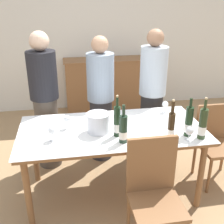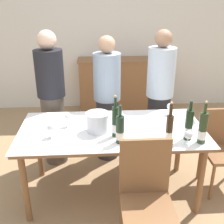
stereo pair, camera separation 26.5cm
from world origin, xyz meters
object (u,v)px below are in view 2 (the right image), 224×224
Objects in this scene: wine_glass_4 at (192,122)px; wine_bottle_4 at (169,129)px; dining_table at (112,135)px; chair_right_end at (223,144)px; wine_glass_0 at (51,128)px; wine_glass_2 at (68,117)px; person_guest_right at (159,98)px; wine_bottle_2 at (115,122)px; wine_bottle_0 at (189,126)px; chair_near_front at (146,191)px; ice_bucket at (98,122)px; wine_bottle_3 at (120,130)px; person_guest_left at (107,101)px; wine_glass_3 at (170,107)px; wine_bottle_1 at (203,129)px; sideboard_cabinet at (122,85)px; wine_glass_1 at (188,135)px; person_host at (52,100)px.

wine_bottle_4 is at bearing -142.03° from wine_glass_4.
dining_table is 1.23m from chair_right_end.
wine_bottle_4 is at bearing -9.24° from wine_glass_0.
wine_glass_2 is 1.25m from person_guest_right.
wine_glass_0 reaches higher than dining_table.
dining_table is 0.79m from wine_glass_4.
dining_table is at bearing 97.75° from wine_bottle_2.
wine_bottle_0 is 0.72m from chair_near_front.
wine_bottle_0 is at bearing -14.78° from ice_bucket.
wine_bottle_3 is 0.61m from wine_glass_2.
chair_near_front is at bearing -33.74° from wine_glass_0.
wine_glass_3 is at bearing -33.52° from person_guest_left.
person_guest_right is (-0.04, 0.98, -0.09)m from wine_bottle_0.
wine_glass_4 is at bearing 61.51° from wine_bottle_0.
wine_glass_3 is 0.41m from person_guest_right.
wine_bottle_0 is 0.93× the size of wine_bottle_1.
dining_table is 13.49× the size of wine_glass_4.
dining_table is 0.76m from person_guest_left.
dining_table is 4.91× the size of wine_bottle_0.
sideboard_cabinet reaches higher than chair_right_end.
wine_glass_2 is (0.14, 0.23, 0.00)m from wine_glass_0.
ice_bucket is 0.32m from wine_glass_2.
wine_glass_1 reaches higher than dining_table.
wine_bottle_3 is 1.27m from chair_right_end.
chair_right_end is (1.19, 0.24, -0.41)m from wine_bottle_2.
wine_glass_1 is (-0.13, -0.01, -0.05)m from wine_bottle_1.
dining_table is at bearing 172.74° from wine_glass_4.
wine_bottle_0 reaches higher than ice_bucket.
wine_bottle_2 is 0.13m from wine_bottle_3.
sideboard_cabinet reaches higher than wine_glass_1.
person_host is at bearing 162.17° from chair_right_end.
person_host reaches higher than person_guest_left.
wine_bottle_2 reaches higher than wine_bottle_1.
ice_bucket is (-0.46, -2.38, 0.40)m from sideboard_cabinet.
chair_right_end is 0.56× the size of person_guest_left.
chair_right_end is (1.21, 0.08, -0.19)m from dining_table.
wine_bottle_2 is 3.07× the size of wine_glass_1.
wine_bottle_0 reaches higher than wine_bottle_3.
wine_glass_0 is at bearing 172.14° from wine_bottle_1.
wine_bottle_3 is 0.74m from wine_glass_4.
wine_glass_3 is (0.00, 0.66, 0.00)m from wine_glass_1.
wine_bottle_0 is 2.82× the size of wine_glass_3.
wine_glass_2 is (-1.09, 0.43, 0.01)m from wine_glass_1.
sideboard_cabinet is 0.93× the size of person_host.
ice_bucket is at bearing -163.06° from dining_table.
chair_near_front is at bearing -147.63° from wine_bottle_1.
wine_bottle_0 is at bearing -5.25° from wine_glass_0.
sideboard_cabinet is 1.64m from person_guest_left.
wine_bottle_2 is 0.49m from wine_bottle_4.
wine_glass_4 reaches higher than wine_glass_1.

